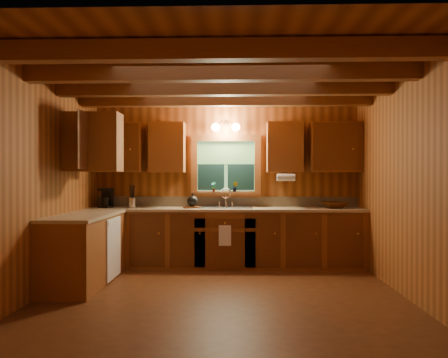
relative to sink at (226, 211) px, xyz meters
name	(u,v)px	position (x,y,z in m)	size (l,w,h in m)	color
room	(222,184)	(0.00, -1.60, 0.44)	(4.20, 4.20, 4.20)	#542B14
ceiling_beams	(222,81)	(0.00, -1.60, 1.63)	(4.20, 2.54, 0.18)	brown
base_cabinets	(191,241)	(-0.49, -0.32, -0.43)	(4.20, 2.22, 0.86)	brown
countertop	(192,211)	(-0.48, -0.31, 0.02)	(4.20, 2.24, 0.04)	tan
backsplash	(226,202)	(0.00, 0.28, 0.12)	(4.20, 0.02, 0.16)	tan
dishwasher_panel	(114,248)	(-1.47, -0.92, -0.43)	(0.02, 0.60, 0.80)	white
upper_cabinets	(188,146)	(-0.56, -0.18, 0.98)	(4.19, 1.77, 0.78)	brown
window	(226,167)	(0.00, 0.26, 0.67)	(1.12, 0.08, 1.00)	brown
window_sill	(226,193)	(0.00, 0.22, 0.26)	(1.06, 0.14, 0.04)	brown
wall_sconce	(226,127)	(0.00, 0.14, 1.31)	(0.45, 0.21, 0.17)	black
paper_towel_roll	(286,177)	(0.92, -0.07, 0.51)	(0.11, 0.11, 0.27)	white
dish_towel	(225,236)	(0.00, -0.34, -0.34)	(0.18, 0.01, 0.30)	white
sink	(226,211)	(0.00, 0.00, 0.00)	(0.82, 0.48, 0.43)	silver
coffee_maker	(107,198)	(-1.86, 0.02, 0.19)	(0.17, 0.22, 0.30)	black
utensil_crock	(132,202)	(-1.46, 0.03, 0.13)	(0.12, 0.12, 0.35)	silver
cutting_board	(192,207)	(-0.51, -0.05, 0.06)	(0.26, 0.19, 0.02)	#592C13
teakettle	(192,201)	(-0.51, -0.05, 0.15)	(0.17, 0.17, 0.21)	black
wicker_basket	(334,205)	(1.66, -0.01, 0.09)	(0.39, 0.39, 0.10)	#48230C
potted_plant_left	(214,187)	(-0.19, 0.19, 0.36)	(0.08, 0.06, 0.16)	#592C13
potted_plant_right	(235,187)	(0.15, 0.20, 0.36)	(0.09, 0.07, 0.16)	#592C13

